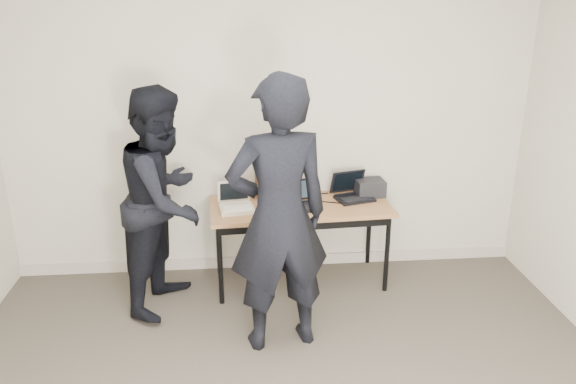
{
  "coord_description": "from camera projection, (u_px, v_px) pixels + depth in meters",
  "views": [
    {
      "loc": [
        -0.25,
        -2.43,
        2.42
      ],
      "look_at": [
        0.1,
        1.6,
        0.95
      ],
      "focal_mm": 35.0,
      "sensor_mm": 36.0,
      "label": 1
    }
  ],
  "objects": [
    {
      "name": "laptop_right",
      "position": [
        352.0,
        192.0,
        4.82
      ],
      "size": [
        0.38,
        0.37,
        0.23
      ],
      "rotation": [
        0.0,
        0.0,
        0.28
      ],
      "color": "black",
      "rests_on": "desk"
    },
    {
      "name": "desk",
      "position": [
        300.0,
        212.0,
        4.7
      ],
      "size": [
        1.54,
        0.74,
        0.72
      ],
      "rotation": [
        0.0,
        0.0,
        0.06
      ],
      "color": "#956339",
      "rests_on": "ground"
    },
    {
      "name": "person_observer",
      "position": [
        165.0,
        200.0,
        4.33
      ],
      "size": [
        0.91,
        1.03,
        1.77
      ],
      "primitive_type": "imported",
      "rotation": [
        0.0,
        0.0,
        1.24
      ],
      "color": "black",
      "rests_on": "ground"
    },
    {
      "name": "baseboard",
      "position": [
        271.0,
        260.0,
        5.2
      ],
      "size": [
        4.5,
        0.03,
        0.1
      ],
      "primitive_type": "cube",
      "color": "#B0A392",
      "rests_on": "ground"
    },
    {
      "name": "tissue",
      "position": [
        280.0,
        165.0,
        4.79
      ],
      "size": [
        0.13,
        0.1,
        0.08
      ],
      "primitive_type": "ellipsoid",
      "rotation": [
        0.0,
        0.0,
        0.03
      ],
      "color": "white",
      "rests_on": "leather_satchel"
    },
    {
      "name": "cables",
      "position": [
        312.0,
        203.0,
        4.71
      ],
      "size": [
        1.15,
        0.45,
        0.01
      ],
      "rotation": [
        0.0,
        0.0,
        0.11
      ],
      "color": "black",
      "rests_on": "desk"
    },
    {
      "name": "laptop_center",
      "position": [
        298.0,
        201.0,
        4.63
      ],
      "size": [
        0.32,
        0.31,
        0.22
      ],
      "rotation": [
        0.0,
        0.0,
        0.14
      ],
      "color": "black",
      "rests_on": "desk"
    },
    {
      "name": "laptop_beige",
      "position": [
        236.0,
        204.0,
        4.58
      ],
      "size": [
        0.31,
        0.3,
        0.22
      ],
      "rotation": [
        0.0,
        0.0,
        0.15
      ],
      "color": "beige",
      "rests_on": "desk"
    },
    {
      "name": "equipment_box",
      "position": [
        370.0,
        188.0,
        4.89
      ],
      "size": [
        0.25,
        0.22,
        0.14
      ],
      "primitive_type": "cube",
      "rotation": [
        0.0,
        0.0,
        0.07
      ],
      "color": "black",
      "rests_on": "desk"
    },
    {
      "name": "power_brick",
      "position": [
        275.0,
        212.0,
        4.5
      ],
      "size": [
        0.09,
        0.06,
        0.03
      ],
      "primitive_type": "cube",
      "rotation": [
        0.0,
        0.0,
        0.05
      ],
      "color": "black",
      "rests_on": "desk"
    },
    {
      "name": "leather_satchel",
      "position": [
        277.0,
        183.0,
        4.83
      ],
      "size": [
        0.38,
        0.22,
        0.25
      ],
      "rotation": [
        0.0,
        0.0,
        0.14
      ],
      "color": "brown",
      "rests_on": "desk"
    },
    {
      "name": "person_typist",
      "position": [
        279.0,
        217.0,
        3.77
      ],
      "size": [
        0.79,
        0.6,
        1.95
      ],
      "primitive_type": "imported",
      "rotation": [
        0.0,
        0.0,
        3.35
      ],
      "color": "black",
      "rests_on": "ground"
    },
    {
      "name": "room",
      "position": [
        297.0,
        228.0,
        2.66
      ],
      "size": [
        4.6,
        4.6,
        2.8
      ],
      "color": "#443D33",
      "rests_on": "ground"
    }
  ]
}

